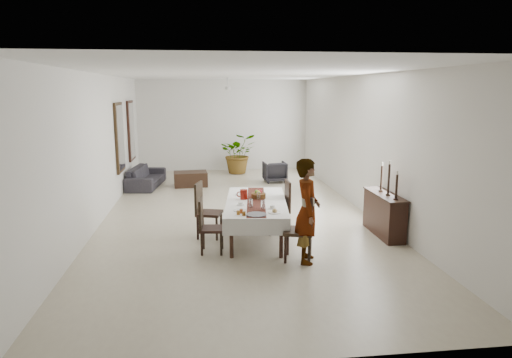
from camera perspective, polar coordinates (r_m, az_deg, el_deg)
The scene contains 88 objects.
floor at distance 10.73m, azimuth -2.39°, elevation -4.32°, with size 6.00×12.00×0.00m, color #BFB598.
ceiling at distance 10.36m, azimuth -2.54°, elevation 13.01°, with size 6.00×12.00×0.02m, color white.
wall_back at distance 16.39m, azimuth -4.14°, elevation 6.68°, with size 6.00×0.02×3.20m, color silver.
wall_front at distance 4.57m, azimuth 3.55°, elevation -4.81°, with size 6.00×0.02×3.20m, color silver.
wall_left at distance 10.62m, azimuth -18.85°, elevation 3.73°, with size 0.02×12.00×3.20m, color silver.
wall_right at distance 11.07m, azimuth 13.25°, elevation 4.31°, with size 0.02×12.00×3.20m, color silver.
dining_table_top at distance 8.83m, azimuth 0.01°, elevation -2.98°, with size 0.97×2.33×0.05m, color black.
table_leg_fl at distance 7.88m, azimuth -3.09°, elevation -7.50°, with size 0.07×0.07×0.68m, color black.
table_leg_fr at distance 7.89m, azimuth 3.17°, elevation -7.49°, with size 0.07×0.07×0.68m, color black.
table_leg_bl at distance 10.00m, azimuth -2.47°, elevation -3.46°, with size 0.07×0.07×0.68m, color black.
table_leg_br at distance 10.01m, azimuth 2.43°, elevation -3.45°, with size 0.07×0.07×0.68m, color black.
tablecloth_top at distance 8.83m, azimuth 0.01°, elevation -2.79°, with size 1.14×2.50×0.01m, color white.
tablecloth_drape_left at distance 8.88m, azimuth -3.66°, elevation -3.67°, with size 0.01×2.50×0.29m, color white.
tablecloth_drape_right at distance 8.88m, azimuth 3.68°, elevation -3.67°, with size 0.01×2.50×0.29m, color white.
tablecloth_drape_near at distance 7.66m, azimuth 0.05°, elevation -6.05°, with size 1.14×0.01×0.29m, color silver.
tablecloth_drape_far at distance 10.07m, azimuth -0.02°, elevation -1.87°, with size 1.14×0.01×0.29m, color silver.
table_runner at distance 8.82m, azimuth 0.01°, elevation -2.74°, with size 0.34×2.43×0.00m, color #5C251A.
red_pitcher at distance 8.95m, azimuth -1.55°, elevation -1.93°, with size 0.15×0.15×0.19m, color maroon.
pitcher_handle at distance 8.95m, azimuth -2.08°, elevation -1.93°, with size 0.12×0.12×0.02m, color maroon.
wine_glass_near at distance 8.19m, azimuth 0.84°, elevation -3.25°, with size 0.07×0.07×0.16m, color silver.
wine_glass_mid at distance 8.29m, azimuth -0.65°, elevation -3.09°, with size 0.07×0.07×0.16m, color silver.
wine_glass_far at distance 8.85m, azimuth 0.32°, elevation -2.16°, with size 0.07×0.07×0.16m, color white.
teacup_right at distance 8.26m, azimuth 2.05°, elevation -3.52°, with size 0.09×0.09×0.06m, color silver.
saucer_right at distance 8.27m, azimuth 2.05°, elevation -3.68°, with size 0.15×0.15×0.01m, color white.
teacup_left at distance 8.49m, azimuth -1.95°, elevation -3.11°, with size 0.09×0.09×0.06m, color white.
saucer_left at distance 8.50m, azimuth -1.95°, elevation -3.27°, with size 0.15×0.15×0.01m, color white.
plate_near_right at distance 7.99m, azimuth 2.34°, elevation -4.20°, with size 0.23×0.23×0.01m, color white.
bread_near_right at distance 7.98m, azimuth 2.34°, elevation -4.01°, with size 0.09×0.09×0.09m, color tan.
plate_near_left at distance 8.12m, azimuth -2.03°, elevation -3.93°, with size 0.23×0.23×0.01m, color white.
plate_far_left at distance 9.35m, azimuth -1.91°, elevation -1.93°, with size 0.23×0.23×0.01m, color white.
serving_tray at distance 7.84m, azimuth 0.04°, elevation -4.47°, with size 0.35×0.35×0.02m, color #45444A.
jam_jar_a at distance 7.80m, azimuth -1.53°, elevation -4.34°, with size 0.06×0.06×0.07m, color brown.
jam_jar_b at distance 7.86m, azimuth -2.23°, elevation -4.22°, with size 0.06×0.06×0.07m, color brown.
jam_jar_c at distance 7.95m, azimuth -1.85°, elevation -4.04°, with size 0.06×0.06×0.07m, color maroon.
fruit_basket at distance 9.05m, azimuth 0.31°, elevation -2.09°, with size 0.29×0.29×0.10m, color brown.
fruit_red at distance 9.05m, azimuth 0.49°, elevation -1.61°, with size 0.09×0.09×0.09m, color #A91022.
fruit_green at distance 9.06m, azimuth 0.06°, elevation -1.60°, with size 0.08×0.08×0.08m, color #538728.
fruit_yellow at distance 8.99m, azimuth 0.31°, elevation -1.71°, with size 0.08×0.08×0.08m, color yellow.
chair_right_near_seat at distance 7.77m, azimuth 5.32°, elevation -6.53°, with size 0.48×0.48×0.05m, color black.
chair_right_near_leg_fl at distance 7.66m, azimuth 6.66°, elevation -8.92°, with size 0.05×0.05×0.48m, color black.
chair_right_near_leg_fr at distance 8.03m, azimuth 6.80°, elevation -7.97°, with size 0.05×0.05×0.48m, color black.
chair_right_near_leg_bl at distance 7.69m, azimuth 3.70°, elevation -8.80°, with size 0.05×0.05×0.48m, color black.
chair_right_near_leg_br at distance 8.06m, azimuth 3.98°, elevation -7.86°, with size 0.05×0.05×0.48m, color black.
chair_right_near_back at distance 7.67m, azimuth 7.00°, elevation -4.25°, with size 0.48×0.04×0.61m, color black.
chair_right_far_seat at distance 9.20m, azimuth 2.71°, elevation -3.90°, with size 0.45×0.45×0.05m, color black.
chair_right_far_leg_fl at distance 9.13m, azimuth 4.05°, elevation -5.66°, with size 0.05×0.05×0.45m, color black.
chair_right_far_leg_fr at distance 9.48m, azimuth 3.59°, elevation -5.03°, with size 0.05×0.05×0.45m, color black.
chair_right_far_leg_bl at distance 9.07m, azimuth 1.75°, elevation -5.77°, with size 0.05×0.05×0.45m, color black.
chair_right_far_leg_br at distance 9.41m, azimuth 1.38°, elevation -5.12°, with size 0.05×0.05×0.45m, color black.
chair_right_far_back at distance 9.17m, azimuth 3.99°, elevation -1.99°, with size 0.45×0.04×0.57m, color black.
chair_left_near_seat at distance 8.15m, azimuth -5.53°, elevation -6.23°, with size 0.41×0.41×0.05m, color black.
chair_left_near_leg_fl at distance 8.40m, azimuth -6.57°, elevation -7.36°, with size 0.04×0.04×0.41m, color black.
chair_left_near_leg_fr at distance 8.08m, azimuth -6.80°, elevation -8.12°, with size 0.04×0.04×0.41m, color black.
chair_left_near_leg_bl at distance 8.37m, azimuth -4.25°, elevation -7.38°, with size 0.04×0.04×0.41m, color black.
chair_left_near_leg_br at distance 8.05m, azimuth -4.39°, elevation -8.14°, with size 0.04×0.04×0.41m, color black.
chair_left_near_back at distance 8.09m, azimuth -6.90°, elevation -4.32°, with size 0.41×0.04×0.52m, color black.
chair_left_far_seat at distance 8.97m, azimuth -5.85°, elevation -4.28°, with size 0.46×0.46×0.05m, color black.
chair_left_far_leg_fl at distance 9.27m, azimuth -6.66°, elevation -5.44°, with size 0.05×0.05×0.45m, color black.
chair_left_far_leg_fr at distance 8.92m, azimuth -7.30°, elevation -6.11°, with size 0.05×0.05×0.45m, color black.
chair_left_far_leg_bl at distance 9.18m, azimuth -4.38°, elevation -5.56°, with size 0.05×0.05×0.45m, color black.
chair_left_far_leg_br at distance 8.83m, azimuth -4.94°, elevation -6.24°, with size 0.05×0.05×0.45m, color black.
chair_left_far_back at distance 8.95m, azimuth -7.19°, elevation -2.28°, with size 0.46×0.04×0.59m, color black.
woman at distance 7.62m, azimuth 6.44°, elevation -3.98°, with size 0.64×0.42×1.76m, color gray.
sideboard_body at distance 9.44m, azimuth 15.71°, elevation -4.35°, with size 0.36×1.35×0.81m, color black.
sideboard_top at distance 9.34m, azimuth 15.84°, elevation -1.87°, with size 0.40×1.41×0.03m, color black.
candlestick_near_base at distance 8.89m, azimuth 17.08°, elevation -2.40°, with size 0.09×0.09×0.03m, color black.
candlestick_near_shaft at distance 8.84m, azimuth 17.16°, elevation -0.90°, with size 0.05×0.05×0.45m, color black.
candlestick_near_candle at distance 8.79m, azimuth 17.26°, elevation 0.77°, with size 0.03×0.03×0.07m, color beige.
candlestick_mid_base at distance 9.21m, azimuth 16.18°, elevation -1.89°, with size 0.09×0.09×0.03m, color black.
candlestick_mid_shaft at distance 9.15m, azimuth 16.28°, elevation -0.02°, with size 0.05×0.05×0.59m, color black.
candlestick_mid_candle at distance 9.09m, azimuth 16.39°, elevation 2.01°, with size 0.03×0.03×0.07m, color white.
candlestick_far_base at distance 9.53m, azimuth 15.33°, elevation -1.42°, with size 0.09×0.09×0.03m, color black.
candlestick_far_shaft at distance 9.48m, azimuth 15.42°, elevation 0.13°, with size 0.05×0.05×0.50m, color black.
candlestick_far_candle at distance 9.44m, azimuth 15.50°, elevation 1.82°, with size 0.03×0.03×0.07m, color beige.
sofa at distance 14.05m, azimuth -13.56°, elevation 0.29°, with size 2.01×0.79×0.59m, color #2C292E.
armchair at distance 14.35m, azimuth 2.36°, elevation 0.91°, with size 0.68×0.70×0.64m, color #252328.
coffee_table at distance 13.85m, azimuth -8.18°, elevation 0.01°, with size 0.98×0.65×0.43m, color black.
potted_plant at distance 15.79m, azimuth -2.19°, elevation 3.22°, with size 1.25×1.08×1.39m, color #235321.
mirror_frame_near at distance 12.76m, azimuth -16.69°, elevation 5.00°, with size 0.06×1.05×1.85m, color black.
mirror_glass_near at distance 12.76m, azimuth -16.54°, elevation 5.00°, with size 0.01×0.90×1.70m, color white.
mirror_frame_far at distance 14.83m, azimuth -15.36°, elevation 5.85°, with size 0.06×1.05×1.85m, color black.
mirror_glass_far at distance 14.82m, azimuth -15.22°, elevation 5.86°, with size 0.01×0.90×1.70m, color white.
fan_rod at distance 13.34m, azimuth -3.56°, elevation 12.14°, with size 0.04×0.04×0.20m, color silver.
fan_hub at distance 13.34m, azimuth -3.55°, elevation 11.28°, with size 0.16×0.16×0.08m, color silver.
fan_blade_n at distance 13.69m, azimuth -3.64°, elevation 11.27°, with size 0.10×0.55×0.01m, color silver.
fan_blade_s at distance 12.99m, azimuth -3.46°, elevation 11.28°, with size 0.10×0.55×0.01m, color silver.
fan_blade_e at distance 13.37m, azimuth -2.03°, elevation 11.29°, with size 0.55×0.10×0.01m, color silver.
fan_blade_w at distance 13.33m, azimuth -5.08°, elevation 11.26°, with size 0.55×0.10×0.01m, color silver.
Camera 1 is at (-0.81, -10.32, 2.85)m, focal length 32.00 mm.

